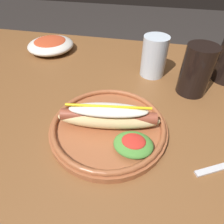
# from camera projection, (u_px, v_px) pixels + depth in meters

# --- Properties ---
(ground_plane) EXTENTS (8.00, 8.00, 0.00)m
(ground_plane) POSITION_uv_depth(u_px,v_px,m) (115.00, 210.00, 1.02)
(ground_plane) COLOR #2D2826
(dining_table) EXTENTS (1.38, 0.85, 0.74)m
(dining_table) POSITION_uv_depth(u_px,v_px,m) (117.00, 127.00, 0.59)
(dining_table) COLOR brown
(dining_table) RESTS_ON ground_plane
(hot_dog_plate) EXTENTS (0.27, 0.27, 0.08)m
(hot_dog_plate) POSITION_uv_depth(u_px,v_px,m) (110.00, 125.00, 0.43)
(hot_dog_plate) COLOR #9E5633
(hot_dog_plate) RESTS_ON dining_table
(water_cup) EXTENTS (0.08, 0.08, 0.12)m
(water_cup) POSITION_uv_depth(u_px,v_px,m) (154.00, 56.00, 0.59)
(water_cup) COLOR silver
(water_cup) RESTS_ON dining_table
(extra_cup) EXTENTS (0.08, 0.08, 0.14)m
(extra_cup) POSITION_uv_depth(u_px,v_px,m) (196.00, 70.00, 0.52)
(extra_cup) COLOR black
(extra_cup) RESTS_ON dining_table
(side_bowl) EXTENTS (0.17, 0.17, 0.05)m
(side_bowl) POSITION_uv_depth(u_px,v_px,m) (51.00, 45.00, 0.74)
(side_bowl) COLOR silver
(side_bowl) RESTS_ON dining_table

